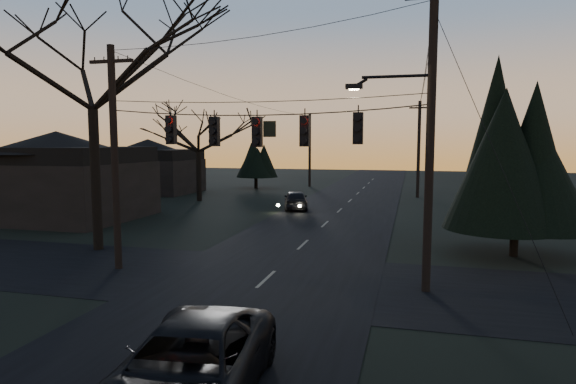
% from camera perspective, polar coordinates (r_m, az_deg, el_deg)
% --- Properties ---
extents(main_road, '(8.00, 120.00, 0.02)m').
position_cam_1_polar(main_road, '(26.98, 3.65, -4.53)').
color(main_road, black).
rests_on(main_road, ground).
extents(cross_road, '(60.00, 7.00, 0.02)m').
position_cam_1_polar(cross_road, '(17.51, -2.61, -10.30)').
color(cross_road, black).
rests_on(cross_road, ground).
extents(utility_pole_right, '(5.00, 0.30, 10.00)m').
position_cam_1_polar(utility_pole_right, '(16.81, 15.99, -11.25)').
color(utility_pole_right, black).
rests_on(utility_pole_right, ground).
extents(utility_pole_left, '(1.80, 0.30, 8.50)m').
position_cam_1_polar(utility_pole_left, '(20.06, -19.42, -8.56)').
color(utility_pole_left, black).
rests_on(utility_pole_left, ground).
extents(utility_pole_far_r, '(1.80, 0.30, 8.50)m').
position_cam_1_polar(utility_pole_far_r, '(44.35, 15.08, -0.63)').
color(utility_pole_far_r, black).
rests_on(utility_pole_far_r, ground).
extents(utility_pole_far_l, '(0.30, 0.30, 8.00)m').
position_cam_1_polar(utility_pole_far_l, '(53.44, 2.57, 0.65)').
color(utility_pole_far_l, black).
rests_on(utility_pole_far_l, ground).
extents(span_signal_assembly, '(11.50, 0.44, 1.51)m').
position_cam_1_polar(span_signal_assembly, '(16.89, -3.48, 7.30)').
color(span_signal_assembly, black).
rests_on(span_signal_assembly, ground).
extents(bare_tree_left, '(10.56, 10.56, 12.69)m').
position_cam_1_polar(bare_tree_left, '(23.69, -22.37, 15.16)').
color(bare_tree_left, black).
rests_on(bare_tree_left, ground).
extents(evergreen_right, '(4.86, 4.86, 7.78)m').
position_cam_1_polar(evergreen_right, '(22.59, 25.64, 4.30)').
color(evergreen_right, black).
rests_on(evergreen_right, ground).
extents(bare_tree_dist, '(6.90, 6.90, 8.25)m').
position_cam_1_polar(bare_tree_dist, '(40.80, -10.61, 7.03)').
color(bare_tree_dist, black).
rests_on(bare_tree_dist, ground).
extents(evergreen_dist, '(3.92, 3.92, 5.50)m').
position_cam_1_polar(evergreen_dist, '(51.25, -3.84, 4.17)').
color(evergreen_dist, black).
rests_on(evergreen_dist, ground).
extents(house_left_near, '(10.00, 8.00, 5.60)m').
position_cam_1_polar(house_left_near, '(34.15, -25.60, 1.82)').
color(house_left_near, black).
rests_on(house_left_near, ground).
extents(house_left_far, '(9.00, 7.00, 5.20)m').
position_cam_1_polar(house_left_far, '(48.97, -16.22, 2.99)').
color(house_left_far, black).
rests_on(house_left_far, ground).
extents(suv_near, '(3.04, 5.62, 1.50)m').
position_cam_1_polar(suv_near, '(9.59, -11.64, -19.84)').
color(suv_near, black).
rests_on(suv_near, ground).
extents(sedan_oncoming_a, '(2.65, 4.40, 1.40)m').
position_cam_1_polar(sedan_oncoming_a, '(35.10, 0.92, -0.95)').
color(sedan_oncoming_a, black).
rests_on(sedan_oncoming_a, ground).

